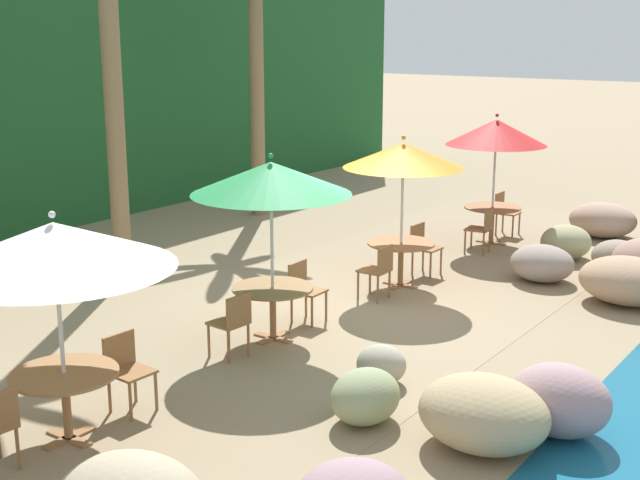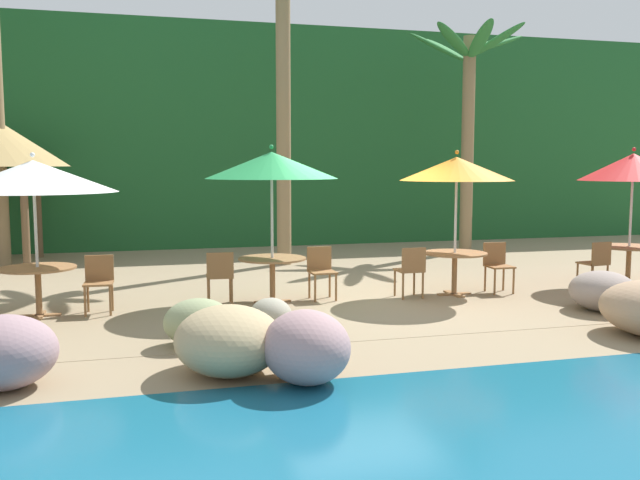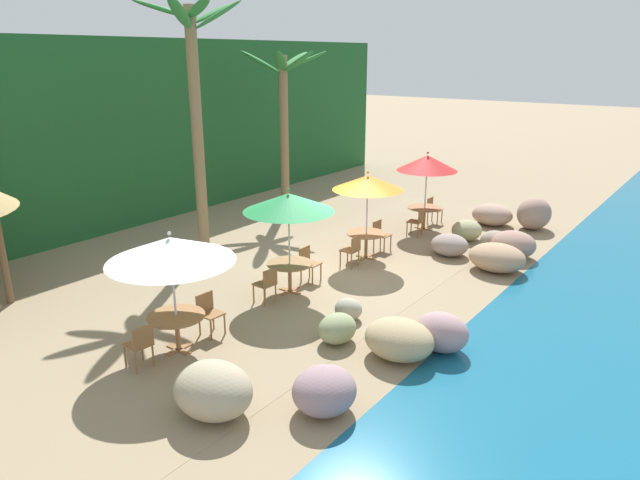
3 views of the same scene
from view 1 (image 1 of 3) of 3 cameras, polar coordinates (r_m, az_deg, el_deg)
ground_plane at (r=12.81m, az=1.31°, el=-4.90°), size 120.00×120.00×0.00m
terrace_deck at (r=12.81m, az=1.31°, el=-4.88°), size 18.00×5.20×0.01m
rock_seawall at (r=12.59m, az=15.15°, el=-3.91°), size 14.62×3.61×1.05m
umbrella_white at (r=8.75m, az=-17.26°, el=-0.35°), size 2.39×2.39×2.41m
dining_table_white at (r=9.20m, az=-16.60°, el=-9.17°), size 1.10×1.10×0.74m
chair_white_seaward at (r=9.77m, az=-12.77°, el=-8.18°), size 0.44×0.45×0.87m
umbrella_green at (r=11.23m, az=-3.28°, el=4.13°), size 2.13×2.13×2.56m
dining_table_green at (r=11.61m, az=-3.17°, el=-3.74°), size 1.10×1.10×0.74m
chair_green_seaward at (r=12.34m, az=-1.09°, el=-3.13°), size 0.43×0.43×0.87m
chair_green_inland at (r=11.00m, az=-5.81°, el=-5.36°), size 0.45×0.45×0.87m
umbrella_orange at (r=13.73m, az=5.55°, el=5.62°), size 1.93×1.93×2.48m
dining_table_orange at (r=14.04m, az=5.41°, el=-0.65°), size 1.10×1.10×0.74m
chair_orange_seaward at (r=14.81m, az=6.84°, el=-0.32°), size 0.43×0.44×0.87m
chair_orange_inland at (r=13.31m, az=3.95°, el=-1.89°), size 0.43×0.43×0.87m
umbrella_red at (r=16.84m, az=11.64°, el=7.03°), size 1.93×1.93×2.55m
dining_table_red at (r=17.10m, az=11.38°, el=1.78°), size 1.10×1.10×0.74m
chair_red_seaward at (r=17.92m, az=12.15°, el=1.96°), size 0.43×0.44×0.87m
chair_red_inland at (r=16.30m, az=10.76°, el=0.85°), size 0.47×0.47×0.87m
palm_tree_third at (r=19.18m, az=-4.27°, el=13.21°), size 3.02×3.07×5.65m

